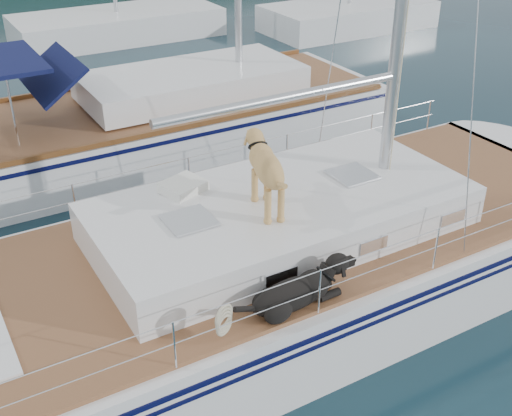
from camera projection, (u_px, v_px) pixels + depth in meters
ground at (233, 318)px, 9.29m from camera, size 120.00×120.00×0.00m
main_sailboat at (238, 279)px, 9.00m from camera, size 12.00×3.80×14.01m
neighbor_sailboat at (149, 126)px, 14.13m from camera, size 11.00×3.50×13.30m
bg_boat_center at (118, 26)px, 22.89m from camera, size 7.20×3.00×11.65m
bg_boat_east at (348, 17)px, 24.15m from camera, size 6.40×3.00×11.65m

